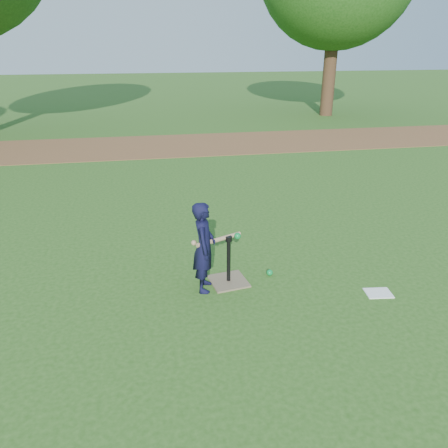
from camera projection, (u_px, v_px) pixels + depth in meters
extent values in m
plane|color=#285116|center=(220.00, 269.00, 5.68)|extent=(80.00, 80.00, 0.00)
cube|color=brown|center=(174.00, 145.00, 12.48)|extent=(24.00, 3.00, 0.01)
imported|color=black|center=(204.00, 247.00, 5.02)|extent=(0.34, 0.44, 1.09)
sphere|color=#0B8135|center=(270.00, 273.00, 5.50)|extent=(0.08, 0.08, 0.08)
cube|color=white|center=(378.00, 293.00, 5.12)|extent=(0.33, 0.27, 0.01)
cube|color=#7A664D|center=(228.00, 281.00, 5.36)|extent=(0.49, 0.49, 0.02)
cylinder|color=black|center=(229.00, 260.00, 5.25)|extent=(0.05, 0.05, 0.55)
cylinder|color=black|center=(229.00, 239.00, 5.14)|extent=(0.08, 0.08, 0.06)
cylinder|color=tan|center=(219.00, 239.00, 5.10)|extent=(0.57, 0.29, 0.05)
sphere|color=tan|center=(194.00, 243.00, 5.01)|extent=(0.06, 0.06, 0.06)
sphere|color=#0B8135|center=(237.00, 236.00, 5.10)|extent=(0.08, 0.08, 0.08)
cylinder|color=#382316|center=(330.00, 71.00, 17.02)|extent=(0.50, 0.50, 3.42)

